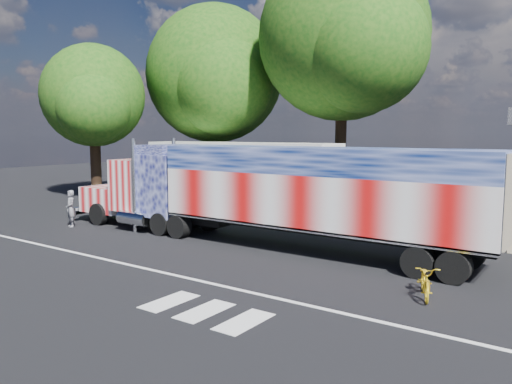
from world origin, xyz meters
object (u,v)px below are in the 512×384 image
Objects in this scene: tree_w_a at (94,96)px; coach_bus at (239,172)px; semi_truck at (262,191)px; tree_n_mid at (345,36)px; bicycle at (426,280)px; woman at (71,209)px; tree_nw_a at (216,75)px.

coach_bus is at bearing 17.87° from tree_w_a.
coach_bus is (-7.65, 8.55, -0.16)m from semi_truck.
coach_bus is at bearing -137.91° from tree_n_mid.
bicycle is at bearing -57.58° from tree_n_mid.
tree_nw_a is (-3.78, 15.07, 7.71)m from woman.
tree_nw_a reaches higher than woman.
tree_n_mid is 1.51× the size of tree_w_a.
semi_truck is at bearing 137.75° from bicycle.
tree_nw_a is 0.88× the size of tree_n_mid.
tree_w_a is at bearing 155.43° from woman.
tree_nw_a is at bearing 140.79° from coach_bus.
tree_n_mid is at bearing 100.86° from bicycle.
bicycle is (16.41, -0.60, -0.40)m from woman.
woman is at bearing -43.21° from tree_w_a.
tree_nw_a is (-5.45, 4.45, 6.62)m from coach_bus.
tree_n_mid is at bearing 27.30° from tree_w_a.
tree_n_mid is (6.51, 15.00, 9.31)m from woman.
semi_truck reaches higher than woman.
semi_truck is 1.41× the size of tree_nw_a.
coach_bus is 18.59m from bicycle.
coach_bus is at bearing 131.82° from semi_truck.
tree_nw_a is at bearing 120.61° from bicycle.
bicycle is at bearing -20.68° from semi_truck.
tree_w_a is (-8.00, 7.51, 5.89)m from woman.
semi_truck is at bearing -77.70° from tree_n_mid.
tree_w_a is (-17.32, 5.44, 4.64)m from semi_truck.
woman is at bearing -98.93° from coach_bus.
bicycle is (14.74, -11.23, -1.49)m from coach_bus.
tree_w_a is (-9.67, -3.12, 4.80)m from coach_bus.
coach_bus is 7.57× the size of woman.
tree_nw_a is 8.85m from tree_w_a.
semi_truck reaches higher than bicycle.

